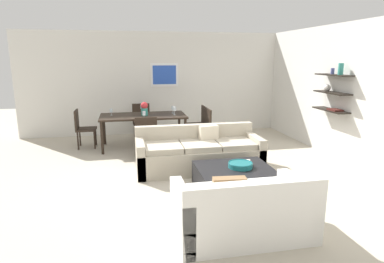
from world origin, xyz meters
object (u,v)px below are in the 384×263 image
loveseat_white (243,211)px  dining_chair_right_far (199,122)px  candle_jar (248,162)px  wine_glass_foot (144,114)px  coffee_table (234,179)px  dining_chair_head (141,119)px  wine_glass_head (142,107)px  wine_glass_right_far (173,108)px  dining_chair_right_near (204,125)px  wine_glass_left_far (111,111)px  wine_glass_right_near (174,109)px  centerpiece_vase (144,108)px  dining_chair_foot (146,134)px  sofa_beige (199,154)px  dining_chair_left_far (82,126)px  dining_table (143,118)px  decorative_bowl (240,165)px

loveseat_white → dining_chair_right_far: (0.48, 4.37, 0.21)m
candle_jar → wine_glass_foot: wine_glass_foot is taller
coffee_table → dining_chair_head: (-1.22, 3.79, 0.31)m
wine_glass_head → wine_glass_right_far: bearing=-23.2°
dining_chair_right_near → wine_glass_left_far: bearing=170.8°
dining_chair_right_near → wine_glass_right_far: (-0.67, 0.34, 0.37)m
wine_glass_right_near → centerpiece_vase: bearing=172.0°
wine_glass_left_far → centerpiece_vase: centerpiece_vase is taller
wine_glass_foot → wine_glass_right_near: size_ratio=0.85×
dining_chair_foot → wine_glass_head: bearing=90.0°
sofa_beige → wine_glass_head: (-0.91, 2.18, 0.58)m
sofa_beige → dining_chair_head: dining_chair_head is taller
coffee_table → wine_glass_head: size_ratio=6.40×
dining_chair_foot → wine_glass_left_far: bearing=125.0°
dining_chair_right_far → dining_chair_left_far: size_ratio=1.00×
dining_table → centerpiece_vase: centerpiece_vase is taller
dining_chair_foot → dining_chair_right_near: bearing=26.1°
dining_chair_right_near → wine_glass_right_near: 0.77m
candle_jar → dining_chair_head: (-1.48, 3.68, 0.09)m
dining_chair_foot → wine_glass_foot: bearing=90.0°
dining_chair_foot → sofa_beige: bearing=-43.6°
dining_chair_right_near → wine_glass_right_far: bearing=153.1°
dining_chair_head → wine_glass_head: bearing=-90.0°
decorative_bowl → dining_chair_right_far: dining_chair_right_far is taller
dining_chair_right_far → dining_chair_left_far: bearing=180.0°
coffee_table → wine_glass_right_near: (-0.51, 2.78, 0.69)m
decorative_bowl → wine_glass_head: wine_glass_head is taller
coffee_table → wine_glass_head: (-1.22, 3.33, 0.69)m
coffee_table → wine_glass_right_far: 3.14m
loveseat_white → dining_chair_right_far: bearing=83.8°
dining_chair_head → wine_glass_left_far: bearing=-132.5°
dining_chair_right_near → wine_glass_right_near: wine_glass_right_near is taller
dining_chair_left_far → wine_glass_right_far: wine_glass_right_far is taller
dining_chair_foot → centerpiece_vase: size_ratio=2.89×
dining_chair_right_near → wine_glass_foot: wine_glass_foot is taller
loveseat_white → centerpiece_vase: bearing=101.8°
sofa_beige → wine_glass_foot: wine_glass_foot is taller
wine_glass_foot → wine_glass_right_near: 0.77m
dining_chair_right_far → loveseat_white: bearing=-96.2°
dining_chair_right_far → wine_glass_foot: (-1.37, -0.64, 0.35)m
sofa_beige → wine_glass_right_far: (-0.20, 1.87, 0.58)m
candle_jar → wine_glass_foot: 2.82m
sofa_beige → wine_glass_right_near: size_ratio=12.56×
wine_glass_left_far → dining_chair_head: bearing=47.5°
dining_chair_head → wine_glass_left_far: (-0.71, -0.77, 0.35)m
loveseat_white → candle_jar: 1.49m
candle_jar → wine_glass_right_far: 3.04m
centerpiece_vase → dining_table: bearing=143.9°
candle_jar → wine_glass_foot: (-1.48, 2.36, 0.44)m
centerpiece_vase → wine_glass_right_far: bearing=12.1°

